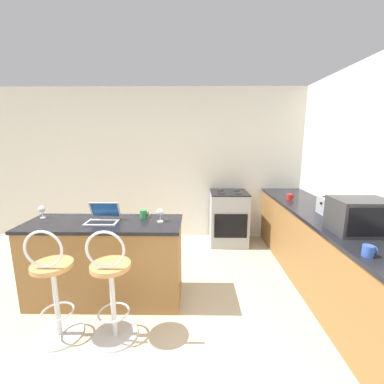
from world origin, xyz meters
The scene contains 15 objects.
ground_plane centered at (0.00, 0.00, 0.00)m, with size 20.00×20.00×0.00m, color #BCAD8E.
wall_back centered at (0.00, 2.76, 1.30)m, with size 12.00×0.06×2.60m.
breakfast_bar centered at (-0.43, 0.82, 0.44)m, with size 1.64×0.61×0.89m.
counter_right centered at (2.06, 1.12, 0.44)m, with size 0.68×3.26×0.89m.
bar_stool_near centered at (-0.68, 0.23, 0.49)m, with size 0.40×0.40×1.04m.
bar_stool_far centered at (-0.18, 0.23, 0.49)m, with size 0.40×0.40×1.04m.
laptop centered at (-0.44, 0.84, 0.94)m, with size 0.32×0.26×0.20m.
microwave centered at (2.06, 0.54, 1.05)m, with size 0.49×0.38×0.32m.
toaster centered at (2.09, 1.11, 0.99)m, with size 0.23×0.28×0.20m.
stove_range centered at (1.10, 2.41, 0.44)m, with size 0.61×0.61×0.89m.
mug_red centered at (1.89, 1.85, 0.93)m, with size 0.09×0.08×0.09m.
wine_glass_tall centered at (-1.15, 0.95, 0.98)m, with size 0.07×0.07×0.14m.
mug_blue centered at (1.82, 0.04, 0.93)m, with size 0.10×0.08×0.09m.
mug_green centered at (-0.03, 0.97, 0.93)m, with size 0.10×0.08×0.09m.
wine_glass_short centered at (0.17, 0.84, 0.99)m, with size 0.07×0.07×0.14m.
Camera 1 is at (0.54, -1.75, 1.74)m, focal length 24.00 mm.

